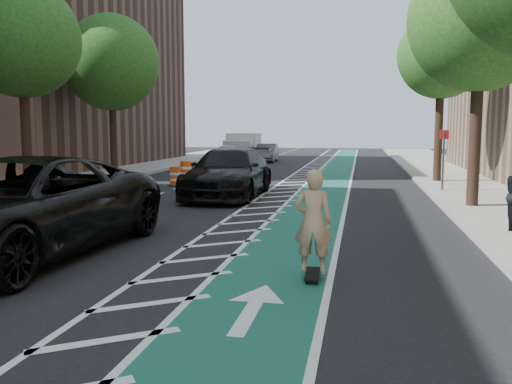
% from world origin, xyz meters
% --- Properties ---
extents(ground, '(120.00, 120.00, 0.00)m').
position_xyz_m(ground, '(0.00, 0.00, 0.00)').
color(ground, black).
rests_on(ground, ground).
extents(bike_lane, '(2.00, 90.00, 0.01)m').
position_xyz_m(bike_lane, '(3.00, 10.00, 0.01)').
color(bike_lane, '#1B6050').
rests_on(bike_lane, ground).
extents(buffer_strip, '(1.40, 90.00, 0.01)m').
position_xyz_m(buffer_strip, '(1.50, 10.00, 0.01)').
color(buffer_strip, silver).
rests_on(buffer_strip, ground).
extents(sidewalk_right, '(5.00, 90.00, 0.15)m').
position_xyz_m(sidewalk_right, '(9.50, 10.00, 0.07)').
color(sidewalk_right, gray).
rests_on(sidewalk_right, ground).
extents(sidewalk_left, '(5.00, 90.00, 0.15)m').
position_xyz_m(sidewalk_left, '(-9.50, 10.00, 0.07)').
color(sidewalk_left, gray).
rests_on(sidewalk_left, ground).
extents(curb_right, '(0.12, 90.00, 0.16)m').
position_xyz_m(curb_right, '(7.05, 10.00, 0.08)').
color(curb_right, gray).
rests_on(curb_right, ground).
extents(curb_left, '(0.12, 90.00, 0.16)m').
position_xyz_m(curb_left, '(-7.05, 10.00, 0.08)').
color(curb_left, gray).
rests_on(curb_left, ground).
extents(building_left_far, '(14.00, 22.00, 18.00)m').
position_xyz_m(building_left_far, '(-17.50, 24.00, 9.00)').
color(building_left_far, brown).
rests_on(building_left_far, ground).
extents(tree_r_c, '(4.20, 4.20, 7.90)m').
position_xyz_m(tree_r_c, '(7.90, 8.00, 5.77)').
color(tree_r_c, '#382619').
rests_on(tree_r_c, ground).
extents(tree_l_c, '(4.20, 4.20, 7.90)m').
position_xyz_m(tree_l_c, '(-7.90, 8.00, 5.77)').
color(tree_l_c, '#382619').
rests_on(tree_l_c, ground).
extents(tree_r_d, '(4.20, 4.20, 7.90)m').
position_xyz_m(tree_r_d, '(7.90, 16.00, 5.77)').
color(tree_r_d, '#382619').
rests_on(tree_r_d, ground).
extents(tree_l_d, '(4.20, 4.20, 7.90)m').
position_xyz_m(tree_l_d, '(-7.90, 16.00, 5.77)').
color(tree_l_d, '#382619').
rests_on(tree_l_d, ground).
extents(sign_post, '(0.35, 0.08, 2.47)m').
position_xyz_m(sign_post, '(7.60, 12.00, 1.35)').
color(sign_post, '#4C4C4C').
rests_on(sign_post, ground).
extents(skateboard, '(0.28, 0.85, 0.11)m').
position_xyz_m(skateboard, '(3.70, -1.04, 0.09)').
color(skateboard, black).
rests_on(skateboard, ground).
extents(skateboarder, '(0.66, 0.45, 1.76)m').
position_xyz_m(skateboarder, '(3.70, -1.04, 0.99)').
color(skateboarder, tan).
rests_on(skateboarder, skateboard).
extents(suv_near, '(3.73, 7.33, 1.99)m').
position_xyz_m(suv_near, '(-2.18, -0.53, 0.99)').
color(suv_near, black).
rests_on(suv_near, ground).
extents(suv_far, '(2.56, 6.23, 1.80)m').
position_xyz_m(suv_far, '(-0.35, 9.50, 0.90)').
color(suv_far, black).
rests_on(suv_far, ground).
extents(car_silver, '(2.24, 4.50, 1.47)m').
position_xyz_m(car_silver, '(-4.53, 26.15, 0.74)').
color(car_silver, '#AAA9AF').
rests_on(car_silver, ground).
extents(car_grey, '(1.64, 4.23, 1.37)m').
position_xyz_m(car_grey, '(-2.58, 30.47, 0.69)').
color(car_grey, '#59595E').
rests_on(car_grey, ground).
extents(box_truck, '(2.47, 5.20, 2.13)m').
position_xyz_m(box_truck, '(-4.93, 32.73, 0.98)').
color(box_truck, silver).
rests_on(box_truck, ground).
extents(barrel_a, '(0.63, 0.63, 0.86)m').
position_xyz_m(barrel_a, '(-3.80, 6.08, 0.41)').
color(barrel_a, '#E74C0C').
rests_on(barrel_a, ground).
extents(barrel_b, '(0.62, 0.62, 0.85)m').
position_xyz_m(barrel_b, '(-3.60, 12.78, 0.40)').
color(barrel_b, '#FF520D').
rests_on(barrel_b, ground).
extents(barrel_c, '(0.69, 0.69, 0.94)m').
position_xyz_m(barrel_c, '(-4.00, 15.45, 0.44)').
color(barrel_c, '#FF4D0D').
rests_on(barrel_c, ground).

